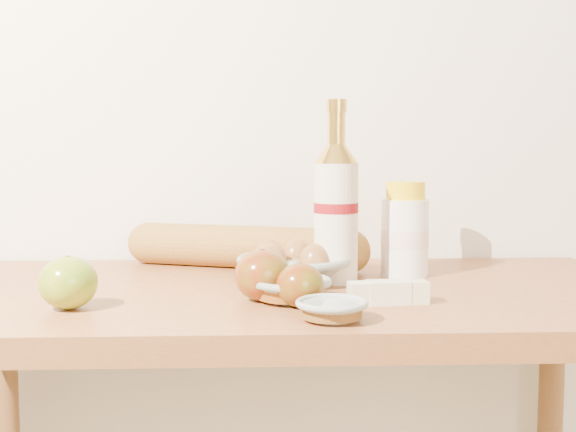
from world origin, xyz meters
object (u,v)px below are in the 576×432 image
object	(u,v)px
bourbon_bottle	(336,209)
baguette	(244,247)
egg_bowl	(294,265)
cream_bottle	(405,232)
table	(287,361)

from	to	relation	value
bourbon_bottle	baguette	bearing A→B (deg)	124.13
baguette	egg_bowl	bearing A→B (deg)	-39.73
egg_bowl	baguette	xyz separation A→B (m)	(-0.09, 0.14, 0.01)
cream_bottle	egg_bowl	size ratio (longest dim) A/B	0.75
table	bourbon_bottle	world-z (taller)	bourbon_bottle
egg_bowl	bourbon_bottle	bearing A→B (deg)	-5.64
bourbon_bottle	baguette	distance (m)	0.23
cream_bottle	baguette	world-z (taller)	cream_bottle
bourbon_bottle	cream_bottle	world-z (taller)	bourbon_bottle
bourbon_bottle	cream_bottle	distance (m)	0.15
bourbon_bottle	egg_bowl	world-z (taller)	bourbon_bottle
egg_bowl	baguette	bearing A→B (deg)	121.24
table	bourbon_bottle	size ratio (longest dim) A/B	3.91
bourbon_bottle	baguette	world-z (taller)	bourbon_bottle
baguette	bourbon_bottle	bearing A→B (deg)	-24.79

